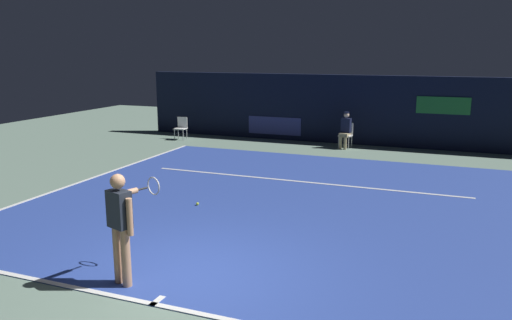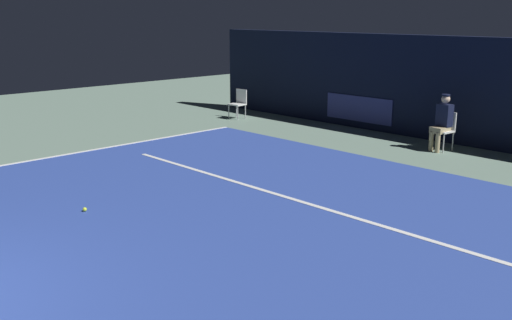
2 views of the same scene
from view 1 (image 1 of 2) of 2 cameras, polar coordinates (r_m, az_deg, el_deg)
name	(u,v)px [view 1 (image 1 of 2)]	position (r m, az deg, el deg)	size (l,w,h in m)	color
ground_plane	(278,201)	(11.99, 2.51, -4.65)	(33.44, 33.44, 0.00)	slate
court_surface	(278,201)	(11.98, 2.51, -4.62)	(11.16, 10.82, 0.01)	#2D479E
line_baseline	(153,304)	(7.47, -11.50, -15.61)	(11.16, 0.10, 0.01)	white
line_sideline_right	(88,179)	(14.66, -18.39, -2.07)	(0.10, 10.82, 0.01)	white
line_service	(301,182)	(13.72, 5.09, -2.44)	(8.70, 0.10, 0.01)	white
line_centre_mark	(157,301)	(7.55, -11.08, -15.30)	(0.10, 0.30, 0.01)	white
back_wall	(349,110)	(19.53, 10.42, 5.60)	(16.71, 0.33, 2.60)	black
tennis_player	(122,222)	(7.80, -14.92, -6.79)	(0.50, 1.04, 1.73)	tan
line_judge_on_chair	(345,130)	(18.62, 10.05, 3.40)	(0.49, 0.57, 1.32)	white
courtside_chair_near	(181,127)	(20.44, -8.43, 3.71)	(0.47, 0.45, 0.88)	white
tennis_ball	(197,204)	(11.69, -6.62, -4.93)	(0.07, 0.07, 0.07)	#CCE033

